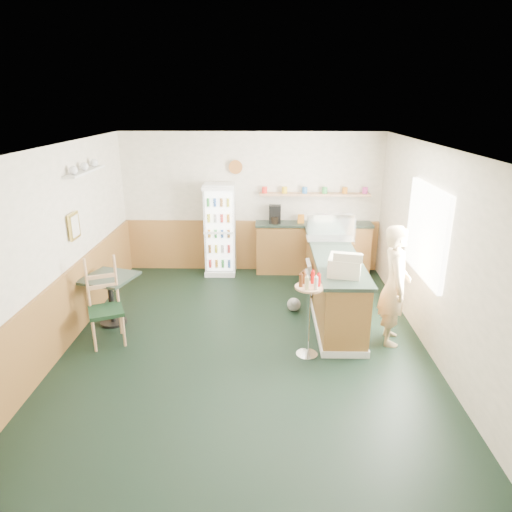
{
  "coord_description": "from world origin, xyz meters",
  "views": [
    {
      "loc": [
        0.28,
        -5.71,
        3.25
      ],
      "look_at": [
        0.14,
        0.6,
        1.08
      ],
      "focal_mm": 32.0,
      "sensor_mm": 36.0,
      "label": 1
    }
  ],
  "objects_px": {
    "cafe_table": "(110,291)",
    "cafe_chair": "(107,298)",
    "cash_register": "(345,265)",
    "shopkeeper": "(395,285)",
    "display_case": "(330,229)",
    "drinks_fridge": "(220,230)",
    "condiment_stand": "(309,304)"
  },
  "relations": [
    {
      "from": "cafe_table",
      "to": "cafe_chair",
      "type": "distance_m",
      "value": 0.51
    },
    {
      "from": "cafe_chair",
      "to": "cash_register",
      "type": "bearing_deg",
      "value": -23.05
    },
    {
      "from": "shopkeeper",
      "to": "cafe_chair",
      "type": "distance_m",
      "value": 3.98
    },
    {
      "from": "cafe_table",
      "to": "display_case",
      "type": "bearing_deg",
      "value": 17.42
    },
    {
      "from": "cash_register",
      "to": "cafe_chair",
      "type": "bearing_deg",
      "value": -165.77
    },
    {
      "from": "drinks_fridge",
      "to": "cafe_table",
      "type": "bearing_deg",
      "value": -123.24
    },
    {
      "from": "display_case",
      "to": "cafe_chair",
      "type": "distance_m",
      "value": 3.67
    },
    {
      "from": "cash_register",
      "to": "shopkeeper",
      "type": "relative_size",
      "value": 0.26
    },
    {
      "from": "drinks_fridge",
      "to": "condiment_stand",
      "type": "relative_size",
      "value": 1.51
    },
    {
      "from": "display_case",
      "to": "cafe_chair",
      "type": "height_order",
      "value": "display_case"
    },
    {
      "from": "drinks_fridge",
      "to": "cafe_chair",
      "type": "bearing_deg",
      "value": -116.14
    },
    {
      "from": "drinks_fridge",
      "to": "condiment_stand",
      "type": "height_order",
      "value": "drinks_fridge"
    },
    {
      "from": "shopkeeper",
      "to": "cafe_chair",
      "type": "height_order",
      "value": "shopkeeper"
    },
    {
      "from": "cash_register",
      "to": "cafe_table",
      "type": "xyz_separation_m",
      "value": [
        -3.4,
        0.44,
        -0.59
      ]
    },
    {
      "from": "drinks_fridge",
      "to": "cafe_table",
      "type": "relative_size",
      "value": 2.03
    },
    {
      "from": "display_case",
      "to": "cafe_table",
      "type": "relative_size",
      "value": 0.89
    },
    {
      "from": "cash_register",
      "to": "shopkeeper",
      "type": "height_order",
      "value": "shopkeeper"
    },
    {
      "from": "drinks_fridge",
      "to": "display_case",
      "type": "bearing_deg",
      "value": -30.17
    },
    {
      "from": "drinks_fridge",
      "to": "cafe_chair",
      "type": "distance_m",
      "value": 3.0
    },
    {
      "from": "cash_register",
      "to": "condiment_stand",
      "type": "bearing_deg",
      "value": -126.65
    },
    {
      "from": "drinks_fridge",
      "to": "cash_register",
      "type": "xyz_separation_m",
      "value": [
        1.96,
        -2.65,
        0.25
      ]
    },
    {
      "from": "display_case",
      "to": "cash_register",
      "type": "relative_size",
      "value": 1.74
    },
    {
      "from": "cash_register",
      "to": "cafe_table",
      "type": "height_order",
      "value": "cash_register"
    },
    {
      "from": "cash_register",
      "to": "cafe_chair",
      "type": "relative_size",
      "value": 0.37
    },
    {
      "from": "display_case",
      "to": "cafe_table",
      "type": "xyz_separation_m",
      "value": [
        -3.4,
        -1.07,
        -0.69
      ]
    },
    {
      "from": "drinks_fridge",
      "to": "display_case",
      "type": "xyz_separation_m",
      "value": [
        1.96,
        -1.14,
        0.35
      ]
    },
    {
      "from": "cash_register",
      "to": "cafe_table",
      "type": "bearing_deg",
      "value": -173.92
    },
    {
      "from": "cafe_table",
      "to": "cash_register",
      "type": "bearing_deg",
      "value": -7.42
    },
    {
      "from": "condiment_stand",
      "to": "cafe_chair",
      "type": "height_order",
      "value": "cafe_chair"
    },
    {
      "from": "shopkeeper",
      "to": "cafe_chair",
      "type": "bearing_deg",
      "value": 99.04
    },
    {
      "from": "condiment_stand",
      "to": "shopkeeper",
      "type": "bearing_deg",
      "value": 19.33
    },
    {
      "from": "display_case",
      "to": "cafe_table",
      "type": "height_order",
      "value": "display_case"
    }
  ]
}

